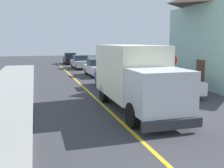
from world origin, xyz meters
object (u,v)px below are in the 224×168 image
object	(u,v)px
parked_car_far	(80,62)
parked_car_mid	(97,68)
box_truck	(134,75)
parked_car_furthest	(70,59)
parked_van_across	(175,82)
stop_sign	(171,67)
parked_car_near	(112,77)

from	to	relation	value
parked_car_far	parked_car_mid	bearing A→B (deg)	-86.99
box_truck	parked_car_furthest	size ratio (longest dim) A/B	1.63
parked_van_across	stop_sign	bearing A→B (deg)	-137.78
parked_car_near	parked_car_furthest	world-z (taller)	same
parked_car_near	parked_car_mid	distance (m)	6.73
parked_car_near	stop_sign	size ratio (longest dim) A/B	1.66
box_truck	parked_car_near	size ratio (longest dim) A/B	1.63
box_truck	parked_car_mid	size ratio (longest dim) A/B	1.62
parked_car_mid	box_truck	bearing A→B (deg)	-95.13
parked_car_near	parked_car_far	size ratio (longest dim) A/B	0.99
parked_car_furthest	parked_van_across	world-z (taller)	same
parked_car_mid	parked_car_furthest	xyz separation A→B (m)	(-0.74, 14.50, 0.00)
parked_car_far	parked_van_across	world-z (taller)	same
parked_car_far	parked_car_furthest	world-z (taller)	same
box_truck	parked_car_mid	distance (m)	13.08
box_truck	parked_car_far	bearing A→B (deg)	87.79
box_truck	parked_car_near	distance (m)	6.39
parked_car_far	parked_van_across	size ratio (longest dim) A/B	1.00
parked_car_furthest	parked_van_across	size ratio (longest dim) A/B	0.99
parked_car_furthest	stop_sign	xyz separation A→B (m)	(2.83, -25.37, 1.06)
box_truck	parked_car_far	world-z (taller)	box_truck
box_truck	parked_car_far	xyz separation A→B (m)	(0.78, 20.29, -0.97)
box_truck	parked_van_across	distance (m)	4.86
box_truck	parked_car_near	bearing A→B (deg)	83.09
parked_car_furthest	parked_car_far	bearing A→B (deg)	-87.16
parked_car_near	parked_car_far	bearing A→B (deg)	89.91
parked_car_near	stop_sign	bearing A→B (deg)	-59.06
parked_car_near	parked_car_furthest	xyz separation A→B (m)	(-0.34, 21.22, 0.00)
parked_car_far	parked_van_across	xyz separation A→B (m)	(3.13, -17.57, 0.00)
parked_van_across	parked_car_near	bearing A→B (deg)	131.52
parked_car_mid	parked_car_far	distance (m)	7.31
parked_van_across	parked_car_far	bearing A→B (deg)	100.09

